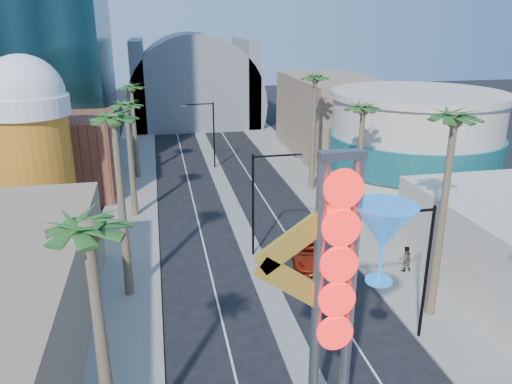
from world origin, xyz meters
name	(u,v)px	position (x,y,z in m)	size (l,w,h in m)	color
sidewalk_west	(132,198)	(-9.50, 35.00, 0.07)	(5.00, 100.00, 0.15)	gray
sidewalk_east	(313,186)	(9.50, 35.00, 0.07)	(5.00, 100.00, 0.15)	gray
median	(222,183)	(0.00, 38.00, 0.07)	(1.60, 84.00, 0.15)	gray
brick_filler_west	(64,156)	(-16.00, 38.00, 4.00)	(10.00, 10.00, 8.00)	brown
filler_east	(332,116)	(16.00, 48.00, 5.00)	(10.00, 20.00, 10.00)	#927B5E
beer_mug	(30,136)	(-17.00, 30.00, 7.84)	(7.00, 7.00, 14.50)	orange
turquoise_building	(413,146)	(18.00, 30.00, 5.25)	(16.60, 16.60, 10.60)	#BDB1A0
canopy	(194,98)	(0.00, 72.00, 4.31)	(22.00, 16.00, 22.00)	slate
neon_sign	(354,277)	(0.82, 2.96, 7.31)	(6.53, 2.60, 12.55)	gray
streetlight_0	(260,195)	(0.55, 20.00, 4.88)	(3.79, 0.25, 8.00)	black
streetlight_1	(209,129)	(-0.55, 44.00, 4.88)	(3.79, 0.25, 8.00)	black
streetlight_2	(420,262)	(6.72, 8.00, 4.83)	(3.45, 0.25, 8.00)	black
palm_0	(90,249)	(-9.00, 2.00, 9.93)	(2.40, 2.40, 11.70)	brown
palm_1	(115,132)	(-9.00, 16.00, 10.82)	(2.40, 2.40, 12.70)	brown
palm_2	(127,113)	(-9.00, 30.00, 9.48)	(2.40, 2.40, 11.20)	brown
palm_3	(132,94)	(-9.00, 42.00, 9.48)	(2.40, 2.40, 11.20)	brown
palm_5	(453,134)	(9.00, 10.00, 11.27)	(2.40, 2.40, 13.20)	brown
palm_6	(363,117)	(9.00, 22.00, 9.93)	(2.40, 2.40, 11.70)	brown
palm_7	(315,86)	(9.00, 34.00, 10.82)	(2.40, 2.40, 12.70)	brown
red_pickup	(309,251)	(3.87, 18.30, 0.82)	(2.72, 5.90, 1.64)	maroon
pedestrian_b	(405,259)	(10.03, 15.29, 1.08)	(0.91, 0.71, 1.87)	gray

